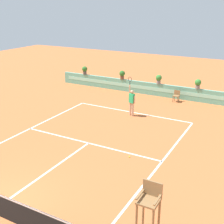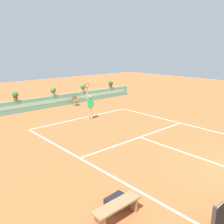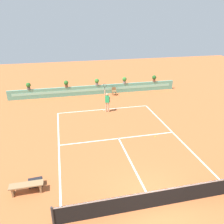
# 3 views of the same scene
# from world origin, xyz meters

# --- Properties ---
(ground_plane) EXTENTS (60.00, 60.00, 0.00)m
(ground_plane) POSITION_xyz_m (0.00, 6.00, 0.00)
(ground_plane) COLOR #BC6033
(court_lines) EXTENTS (8.32, 11.94, 0.01)m
(court_lines) POSITION_xyz_m (0.00, 6.72, 0.00)
(court_lines) COLOR white
(court_lines) RESTS_ON ground
(back_wall_barrier) EXTENTS (18.00, 0.21, 1.00)m
(back_wall_barrier) POSITION_xyz_m (0.00, 16.39, 0.50)
(back_wall_barrier) COLOR #60A88E
(back_wall_barrier) RESTS_ON ground
(umpire_chair) EXTENTS (0.60, 0.60, 2.14)m
(umpire_chair) POSITION_xyz_m (5.48, 1.26, 1.34)
(umpire_chair) COLOR olive
(umpire_chair) RESTS_ON ground
(ball_kid_chair) EXTENTS (0.44, 0.44, 0.85)m
(ball_kid_chair) POSITION_xyz_m (1.88, 15.66, 0.48)
(ball_kid_chair) COLOR olive
(ball_kid_chair) RESTS_ON ground
(tennis_player) EXTENTS (0.60, 0.31, 2.58)m
(tennis_player) POSITION_xyz_m (0.21, 11.29, 1.05)
(tennis_player) COLOR tan
(tennis_player) RESTS_ON ground
(tennis_ball_near_baseline) EXTENTS (0.07, 0.07, 0.07)m
(tennis_ball_near_baseline) POSITION_xyz_m (2.58, 6.02, 0.03)
(tennis_ball_near_baseline) COLOR #CCE033
(tennis_ball_near_baseline) RESTS_ON ground
(potted_plant_right) EXTENTS (0.48, 0.48, 0.72)m
(potted_plant_right) POSITION_xyz_m (3.22, 16.39, 1.41)
(potted_plant_right) COLOR gray
(potted_plant_right) RESTS_ON back_wall_barrier
(potted_plant_far_left) EXTENTS (0.48, 0.48, 0.72)m
(potted_plant_far_left) POSITION_xyz_m (-6.83, 16.39, 1.41)
(potted_plant_far_left) COLOR #514C47
(potted_plant_far_left) RESTS_ON back_wall_barrier
(potted_plant_centre) EXTENTS (0.48, 0.48, 0.72)m
(potted_plant_centre) POSITION_xyz_m (0.15, 16.39, 1.41)
(potted_plant_centre) COLOR gray
(potted_plant_centre) RESTS_ON back_wall_barrier
(potted_plant_left) EXTENTS (0.48, 0.48, 0.72)m
(potted_plant_left) POSITION_xyz_m (-3.08, 16.39, 1.41)
(potted_plant_left) COLOR brown
(potted_plant_left) RESTS_ON back_wall_barrier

